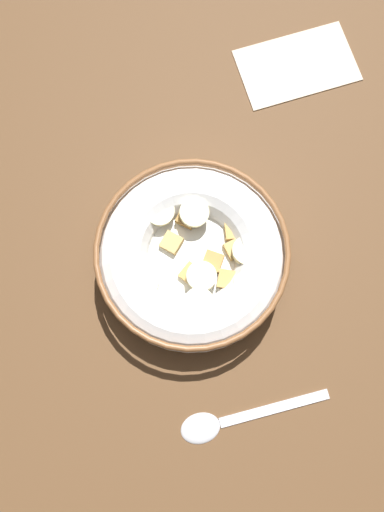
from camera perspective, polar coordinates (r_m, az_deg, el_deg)
name	(u,v)px	position (r cm, az deg, el deg)	size (l,w,h in cm)	color
ground_plane	(192,264)	(57.74, 0.00, -0.86)	(104.87, 104.87, 2.00)	brown
cereal_bowl	(192,257)	(53.97, 0.03, -0.06)	(19.44, 19.44, 5.32)	white
spoon	(223,423)	(55.51, 3.33, -17.44)	(15.30, 6.54, 0.80)	silver
folded_napkin	(297,65)	(66.73, 11.22, 19.50)	(13.40, 8.04, 0.30)	beige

